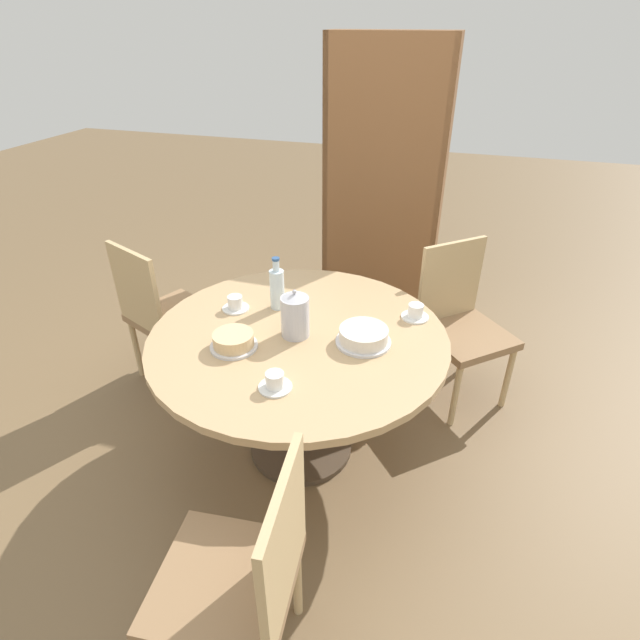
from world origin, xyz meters
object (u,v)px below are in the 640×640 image
bookshelf (382,188)px  coffee_pot (295,315)px  chair_a (244,576)px  cake_second (233,341)px  cup_a (275,382)px  cup_c (415,312)px  chair_b (461,322)px  water_bottle (277,288)px  cake_main (364,336)px  cup_b (235,304)px  chair_c (163,311)px

bookshelf → coffee_pot: 1.64m
chair_a → cake_second: (-0.39, 0.80, 0.26)m
chair_a → coffee_pot: bearing=-175.7°
chair_a → cup_a: size_ratio=6.86×
chair_a → cup_c: 1.34m
chair_b → cup_c: chair_b is taller
water_bottle → chair_a: bearing=-74.1°
chair_a → chair_b: 1.78m
water_bottle → cup_c: (0.65, 0.10, -0.08)m
cake_main → chair_a: bearing=-97.3°
water_bottle → cake_main: 0.51m
coffee_pot → cup_b: size_ratio=1.73×
water_bottle → cake_second: (-0.06, -0.38, -0.07)m
chair_c → coffee_pot: coffee_pot is taller
chair_b → chair_a: bearing=-149.4°
cake_second → cup_a: 0.34m
bookshelf → cake_main: size_ratio=7.65×
cake_main → cup_c: cake_main is taller
coffee_pot → cake_main: coffee_pot is taller
cake_second → chair_c: bearing=144.5°
cup_a → cup_c: (0.44, 0.68, 0.00)m
chair_c → cake_second: bearing=167.5°
cup_b → cake_second: bearing=-66.0°
chair_c → coffee_pot: 1.04m
water_bottle → cake_second: bearing=-98.3°
coffee_pot → cake_second: bearing=-142.1°
cake_second → cup_b: 0.33m
chair_a → cake_main: bearing=166.9°
water_bottle → cake_main: bearing=-21.2°
chair_c → cup_a: size_ratio=6.86×
chair_b → cake_second: (-0.92, -0.89, 0.26)m
chair_a → coffee_pot: 1.04m
chair_b → cake_main: chair_b is taller
cup_b → cup_c: size_ratio=1.00×
chair_c → coffee_pot: bearing=-176.9°
cup_a → cake_second: bearing=142.9°
cake_main → cup_b: size_ratio=1.85×
chair_c → bookshelf: bookshelf is taller
bookshelf → cake_main: bookshelf is taller
cake_second → cup_c: size_ratio=1.57×
cup_c → bookshelf: bearing=107.8°
chair_b → cake_second: chair_b is taller
bookshelf → cake_second: bookshelf is taller
cake_main → cake_second: size_ratio=1.18×
cake_second → cup_a: (0.27, -0.20, -0.00)m
chair_c → cup_a: 1.24m
cake_main → cake_second: (-0.52, -0.20, -0.00)m
chair_c → cake_second: (0.71, -0.51, 0.26)m
chair_c → water_bottle: bearing=-166.7°
chair_a → chair_c: size_ratio=1.00×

